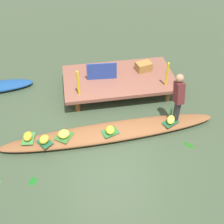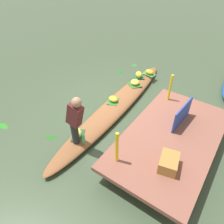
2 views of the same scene
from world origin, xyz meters
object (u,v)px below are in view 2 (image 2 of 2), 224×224
banana_bunch_1 (149,72)px  banana_bunch_2 (77,132)px  vendor_boat (116,106)px  vendor_person (75,118)px  banana_bunch_0 (113,99)px  banana_bunch_3 (135,82)px  banana_bunch_4 (139,75)px  water_bottle (84,139)px  market_banner (182,114)px  produce_crate (169,163)px

banana_bunch_1 → banana_bunch_2: (3.49, -0.04, 0.01)m
vendor_boat → vendor_person: bearing=2.2°
banana_bunch_0 → banana_bunch_2: size_ratio=0.95×
banana_bunch_3 → banana_bunch_4: 0.47m
water_bottle → banana_bunch_2: bearing=-108.3°
vendor_boat → vendor_person: (1.67, 0.13, 0.81)m
banana_bunch_0 → banana_bunch_2: banana_bunch_2 is taller
banana_bunch_4 → banana_bunch_2: bearing=2.7°
banana_bunch_2 → water_bottle: (0.09, 0.27, 0.03)m
water_bottle → vendor_boat: bearing=-171.6°
market_banner → banana_bunch_1: bearing=-134.4°
vendor_person → produce_crate: vendor_person is taller
banana_bunch_3 → market_banner: 2.24m
market_banner → produce_crate: bearing=15.3°
banana_bunch_2 → produce_crate: produce_crate is taller
banana_bunch_2 → banana_bunch_4: bearing=-177.3°
banana_bunch_0 → produce_crate: size_ratio=0.61×
banana_bunch_2 → banana_bunch_4: banana_bunch_4 is taller
banana_bunch_2 → banana_bunch_3: (-2.65, -0.03, -0.01)m
vendor_boat → vendor_person: 1.86m
banana_bunch_1 → banana_bunch_4: bearing=-25.9°
banana_bunch_3 → market_banner: market_banner is taller
banana_bunch_1 → produce_crate: (3.31, 2.05, 0.29)m
vendor_boat → produce_crate: produce_crate is taller
vendor_boat → banana_bunch_3: size_ratio=19.89×
banana_bunch_1 → market_banner: (2.02, 1.79, 0.42)m
vendor_boat → produce_crate: 2.50m
banana_bunch_1 → produce_crate: 3.90m
banana_bunch_0 → banana_bunch_3: banana_bunch_3 is taller
banana_bunch_4 → vendor_boat: bearing=6.5°
banana_bunch_2 → banana_bunch_3: 2.65m
vendor_person → banana_bunch_0: bearing=-171.8°
vendor_person → banana_bunch_2: bearing=-133.4°
vendor_person → produce_crate: (-0.33, 1.92, -0.34)m
vendor_boat → water_bottle: water_bottle is taller
banana_bunch_0 → banana_bunch_2: 1.55m
vendor_boat → banana_bunch_2: banana_bunch_2 is taller
banana_bunch_0 → banana_bunch_3: bearing=177.3°
banana_bunch_2 → market_banner: bearing=128.7°
banana_bunch_3 → banana_bunch_4: bearing=-165.0°
market_banner → produce_crate: 1.32m
banana_bunch_2 → produce_crate: (-0.18, 2.09, 0.27)m
vendor_person → vendor_boat: bearing=-175.5°
banana_bunch_4 → produce_crate: 3.69m
banana_bunch_3 → water_bottle: (2.74, 0.30, 0.04)m
banana_bunch_0 → water_bottle: 1.67m
banana_bunch_4 → water_bottle: water_bottle is taller
vendor_boat → banana_bunch_0: 0.22m
banana_bunch_1 → banana_bunch_2: bearing=-0.7°
market_banner → produce_crate: size_ratio=1.92×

